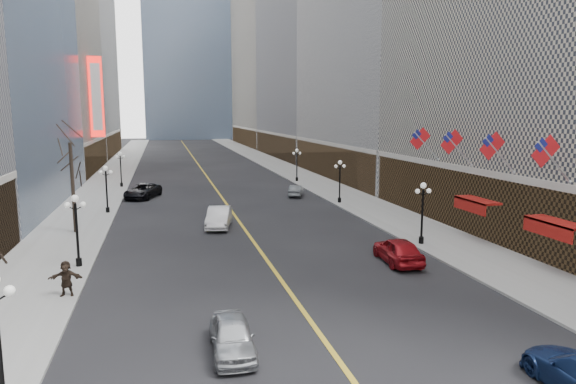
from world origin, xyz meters
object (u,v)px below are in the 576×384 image
streetlamp_east_3 (297,161)px  car_sb_mid (398,250)px  car_nb_far (143,191)px  streetlamp_east_2 (340,177)px  car_sb_far (296,191)px  streetlamp_west_2 (106,184)px  streetlamp_west_3 (121,166)px  streetlamp_west_1 (76,223)px  streetlamp_east_1 (423,207)px  car_nb_mid (219,217)px  car_nb_near (232,336)px

streetlamp_east_3 → car_sb_mid: bearing=-95.3°
car_nb_far → car_sb_mid: car_sb_mid is taller
streetlamp_east_2 → car_sb_far: bearing=119.4°
streetlamp_west_2 → streetlamp_west_3: same height
streetlamp_west_1 → streetlamp_west_2: same height
streetlamp_east_1 → streetlamp_east_2: (0.00, 18.00, 0.00)m
streetlamp_east_1 → car_nb_mid: 16.94m
streetlamp_west_2 → car_sb_far: size_ratio=1.14×
streetlamp_west_2 → car_nb_mid: streetlamp_west_2 is taller
streetlamp_west_2 → car_nb_far: bearing=71.3°
streetlamp_west_1 → car_nb_near: bearing=-60.4°
streetlamp_east_2 → car_sb_far: (-3.30, 5.87, -2.25)m
streetlamp_east_1 → streetlamp_east_2: bearing=90.0°
car_sb_far → streetlamp_west_3: bearing=-10.7°
car_sb_mid → streetlamp_east_1: bearing=-130.7°
car_nb_mid → car_sb_far: (10.50, 14.26, -0.21)m
streetlamp_east_2 → car_sb_far: 7.10m
streetlamp_west_3 → car_nb_mid: bearing=-69.6°
streetlamp_west_3 → car_nb_near: size_ratio=1.06×
streetlamp_west_1 → streetlamp_east_3: bearing=56.8°
streetlamp_west_3 → car_nb_mid: 28.23m
streetlamp_east_1 → car_nb_mid: size_ratio=0.86×
streetlamp_east_1 → car_nb_mid: bearing=145.2°
car_nb_near → car_sb_mid: size_ratio=0.85×
car_nb_near → car_nb_mid: size_ratio=0.82×
streetlamp_east_2 → streetlamp_west_2: same height
streetlamp_west_2 → car_sb_mid: 29.54m
streetlamp_west_3 → car_nb_near: bearing=-81.1°
car_nb_mid → car_sb_mid: 16.73m
streetlamp_east_1 → streetlamp_west_1: bearing=180.0°
streetlamp_east_2 → streetlamp_west_3: (-23.60, 18.00, 0.00)m
streetlamp_west_3 → car_nb_far: (2.98, -9.20, -2.07)m
car_sb_mid → car_sb_far: size_ratio=1.26×
streetlamp_east_1 → streetlamp_west_2: bearing=142.7°
streetlamp_west_2 → car_sb_far: (20.30, 5.87, -2.25)m
streetlamp_west_3 → car_nb_near: streetlamp_west_3 is taller
streetlamp_west_1 → streetlamp_west_3: bearing=90.0°
streetlamp_east_1 → streetlamp_west_3: same height
streetlamp_west_3 → car_sb_mid: streetlamp_west_3 is taller
streetlamp_west_2 → car_sb_mid: size_ratio=0.90×
car_nb_near → car_nb_far: bearing=98.5°
streetlamp_east_2 → car_nb_mid: (-13.80, -8.40, -2.04)m
streetlamp_west_2 → streetlamp_east_1: bearing=-37.3°
car_nb_near → car_sb_mid: bearing=41.3°
streetlamp_east_3 → streetlamp_west_3: bearing=180.0°
streetlamp_west_2 → car_nb_near: streetlamp_west_2 is taller
streetlamp_east_3 → car_nb_near: bearing=-107.6°
streetlamp_east_3 → streetlamp_east_2: bearing=-90.0°
streetlamp_west_1 → streetlamp_west_3: (0.00, 36.00, 0.00)m
car_nb_near → streetlamp_west_3: bearing=100.6°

